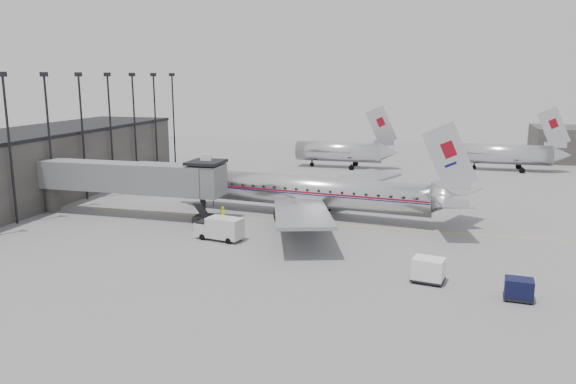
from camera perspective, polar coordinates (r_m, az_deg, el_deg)
name	(u,v)px	position (r m, az deg, el deg)	size (l,w,h in m)	color
ground	(280,238)	(52.56, -0.82, -4.69)	(160.00, 160.00, 0.00)	slate
terminal	(40,165)	(76.38, -23.92, 2.56)	(12.00, 46.00, 8.00)	#3A3735
apron_line	(324,224)	(57.49, 3.72, -3.26)	(0.15, 60.00, 0.01)	gold
jet_bridge	(138,179)	(61.38, -14.98, 1.31)	(21.00, 6.20, 7.10)	#5D5F62
floodlight_masts	(97,129)	(74.40, -18.83, 6.11)	(0.90, 42.25, 15.25)	black
distant_aircraft_near	(340,151)	(92.61, 5.31, 4.17)	(16.39, 3.20, 10.26)	silver
distant_aircraft_mid	(506,153)	(95.77, 21.27, 3.67)	(16.39, 3.20, 10.26)	silver
airliner	(311,192)	(60.09, 2.30, 0.04)	(33.73, 31.10, 10.68)	silver
service_van	(219,228)	(52.11, -6.99, -3.64)	(4.76, 2.54, 2.13)	silver
baggage_cart_navy	(519,289)	(41.33, 22.41, -9.09)	(2.02, 1.60, 1.51)	black
baggage_cart_white	(428,270)	(42.65, 14.07, -7.65)	(2.59, 2.14, 1.82)	white
ramp_worker	(223,216)	(57.23, -6.65, -2.40)	(0.70, 0.46, 1.92)	#DDF71D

